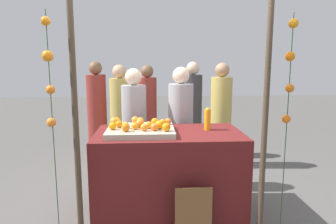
# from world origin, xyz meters

# --- Properties ---
(ground_plane) EXTENTS (24.00, 24.00, 0.00)m
(ground_plane) POSITION_xyz_m (0.00, 0.00, 0.00)
(ground_plane) COLOR #565451
(stall_counter) EXTENTS (1.62, 0.89, 0.94)m
(stall_counter) POSITION_xyz_m (0.00, 0.00, 0.47)
(stall_counter) COLOR #5B1919
(stall_counter) RESTS_ON ground_plane
(orange_tray) EXTENTS (0.72, 0.63, 0.06)m
(orange_tray) POSITION_xyz_m (-0.31, -0.04, 0.97)
(orange_tray) COLOR #B2AD99
(orange_tray) RESTS_ON stall_counter
(orange_0) EXTENTS (0.09, 0.09, 0.09)m
(orange_0) POSITION_xyz_m (-0.32, 0.10, 1.04)
(orange_0) COLOR orange
(orange_0) RESTS_ON orange_tray
(orange_1) EXTENTS (0.08, 0.08, 0.08)m
(orange_1) POSITION_xyz_m (-0.38, 0.20, 1.04)
(orange_1) COLOR orange
(orange_1) RESTS_ON orange_tray
(orange_2) EXTENTS (0.08, 0.08, 0.08)m
(orange_2) POSITION_xyz_m (-0.47, -0.07, 1.03)
(orange_2) COLOR orange
(orange_2) RESTS_ON orange_tray
(orange_3) EXTENTS (0.09, 0.09, 0.09)m
(orange_3) POSITION_xyz_m (-0.46, -0.20, 1.04)
(orange_3) COLOR orange
(orange_3) RESTS_ON orange_tray
(orange_4) EXTENTS (0.09, 0.09, 0.09)m
(orange_4) POSITION_xyz_m (-0.11, -0.11, 1.04)
(orange_4) COLOR orange
(orange_4) RESTS_ON orange_tray
(orange_5) EXTENTS (0.07, 0.07, 0.07)m
(orange_5) POSITION_xyz_m (-0.27, -0.19, 1.03)
(orange_5) COLOR orange
(orange_5) RESTS_ON orange_tray
(orange_6) EXTENTS (0.09, 0.09, 0.09)m
(orange_6) POSITION_xyz_m (-0.04, -0.22, 1.04)
(orange_6) COLOR orange
(orange_6) RESTS_ON orange_tray
(orange_7) EXTENTS (0.08, 0.08, 0.08)m
(orange_7) POSITION_xyz_m (-0.60, -0.11, 1.04)
(orange_7) COLOR orange
(orange_7) RESTS_ON orange_tray
(orange_8) EXTENTS (0.08, 0.08, 0.08)m
(orange_8) POSITION_xyz_m (-0.59, 0.16, 1.04)
(orange_8) COLOR orange
(orange_8) RESTS_ON orange_tray
(orange_9) EXTENTS (0.07, 0.07, 0.07)m
(orange_9) POSITION_xyz_m (0.00, 0.12, 1.03)
(orange_9) COLOR orange
(orange_9) RESTS_ON orange_tray
(orange_10) EXTENTS (0.08, 0.08, 0.08)m
(orange_10) POSITION_xyz_m (-0.37, -0.11, 1.04)
(orange_10) COLOR orange
(orange_10) RESTS_ON orange_tray
(orange_11) EXTENTS (0.07, 0.07, 0.07)m
(orange_11) POSITION_xyz_m (-0.06, 0.07, 1.03)
(orange_11) COLOR orange
(orange_11) RESTS_ON orange_tray
(orange_12) EXTENTS (0.08, 0.08, 0.08)m
(orange_12) POSITION_xyz_m (-0.16, -0.19, 1.04)
(orange_12) COLOR orange
(orange_12) RESTS_ON orange_tray
(orange_13) EXTENTS (0.08, 0.08, 0.08)m
(orange_13) POSITION_xyz_m (-0.54, 0.00, 1.04)
(orange_13) COLOR orange
(orange_13) RESTS_ON orange_tray
(orange_14) EXTENTS (0.09, 0.09, 0.09)m
(orange_14) POSITION_xyz_m (-0.32, -0.03, 1.04)
(orange_14) COLOR orange
(orange_14) RESTS_ON orange_tray
(orange_15) EXTENTS (0.08, 0.08, 0.08)m
(orange_15) POSITION_xyz_m (-0.22, -0.08, 1.04)
(orange_15) COLOR orange
(orange_15) RESTS_ON orange_tray
(orange_16) EXTENTS (0.09, 0.09, 0.09)m
(orange_16) POSITION_xyz_m (-0.61, 0.09, 1.04)
(orange_16) COLOR orange
(orange_16) RESTS_ON orange_tray
(orange_17) EXTENTS (0.08, 0.08, 0.08)m
(orange_17) POSITION_xyz_m (-0.15, 0.08, 1.04)
(orange_17) COLOR orange
(orange_17) RESTS_ON orange_tray
(juice_bottle) EXTENTS (0.07, 0.07, 0.25)m
(juice_bottle) POSITION_xyz_m (0.44, 0.08, 1.06)
(juice_bottle) COLOR orange
(juice_bottle) RESTS_ON stall_counter
(chalkboard_sign) EXTENTS (0.35, 0.03, 0.55)m
(chalkboard_sign) POSITION_xyz_m (0.20, -0.59, 0.26)
(chalkboard_sign) COLOR brown
(chalkboard_sign) RESTS_ON ground_plane
(vendor_left) EXTENTS (0.33, 0.33, 1.62)m
(vendor_left) POSITION_xyz_m (-0.42, 0.71, 0.76)
(vendor_left) COLOR #99999E
(vendor_left) RESTS_ON ground_plane
(vendor_right) EXTENTS (0.33, 0.33, 1.64)m
(vendor_right) POSITION_xyz_m (0.20, 0.69, 0.76)
(vendor_right) COLOR #99999E
(vendor_right) RESTS_ON ground_plane
(crowd_person_0) EXTENTS (0.33, 0.33, 1.65)m
(crowd_person_0) POSITION_xyz_m (-0.25, 2.17, 0.77)
(crowd_person_0) COLOR maroon
(crowd_person_0) RESTS_ON ground_plane
(crowd_person_1) EXTENTS (0.34, 0.34, 1.71)m
(crowd_person_1) POSITION_xyz_m (0.56, 2.09, 0.80)
(crowd_person_1) COLOR #333338
(crowd_person_1) RESTS_ON ground_plane
(crowd_person_2) EXTENTS (0.33, 0.33, 1.66)m
(crowd_person_2) POSITION_xyz_m (-0.70, 1.75, 0.77)
(crowd_person_2) COLOR tan
(crowd_person_2) RESTS_ON ground_plane
(crowd_person_3) EXTENTS (0.34, 0.34, 1.69)m
(crowd_person_3) POSITION_xyz_m (0.95, 1.53, 0.79)
(crowd_person_3) COLOR tan
(crowd_person_3) RESTS_ON ground_plane
(crowd_person_4) EXTENTS (0.34, 0.34, 1.72)m
(crowd_person_4) POSITION_xyz_m (-1.15, 2.17, 0.80)
(crowd_person_4) COLOR maroon
(crowd_person_4) RESTS_ON ground_plane
(canopy_post_left) EXTENTS (0.06, 0.06, 2.33)m
(canopy_post_left) POSITION_xyz_m (-0.89, -0.48, 1.17)
(canopy_post_left) COLOR #473828
(canopy_post_left) RESTS_ON ground_plane
(canopy_post_right) EXTENTS (0.06, 0.06, 2.33)m
(canopy_post_right) POSITION_xyz_m (0.89, -0.48, 1.17)
(canopy_post_right) COLOR #473828
(canopy_post_right) RESTS_ON ground_plane
(garland_strand_left) EXTENTS (0.10, 0.10, 2.15)m
(garland_strand_left) POSITION_xyz_m (-1.09, -0.51, 1.59)
(garland_strand_left) COLOR #2D4C23
(garland_strand_left) RESTS_ON ground_plane
(garland_strand_right) EXTENTS (0.10, 0.10, 2.15)m
(garland_strand_right) POSITION_xyz_m (1.10, -0.48, 1.61)
(garland_strand_right) COLOR #2D4C23
(garland_strand_right) RESTS_ON ground_plane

